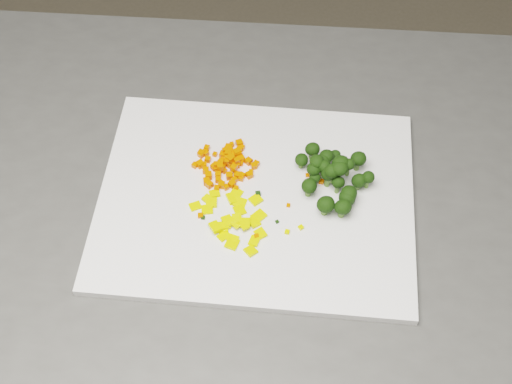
{
  "coord_description": "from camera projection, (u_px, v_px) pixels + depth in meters",
  "views": [
    {
      "loc": [
        -0.01,
        -0.22,
        1.67
      ],
      "look_at": [
        0.05,
        0.32,
        0.92
      ],
      "focal_mm": 50.0,
      "sensor_mm": 36.0,
      "label": 1
    }
  ],
  "objects": [
    {
      "name": "stray_bit_5",
      "position": [
        258.0,
        194.0,
        0.94
      ],
      "size": [
        0.01,
        0.01,
        0.0
      ],
      "primitive_type": "cube",
      "rotation": [
        0.0,
        0.0,
        1.61
      ],
      "color": "black",
      "rests_on": "cutting_board"
    },
    {
      "name": "broccoli_floret_6",
      "position": [
        331.0,
        174.0,
        0.92
      ],
      "size": [
        0.03,
        0.03,
        0.03
      ],
      "primitive_type": null,
      "color": "black",
      "rests_on": "broccoli_pile"
    },
    {
      "name": "carrot_cube_62",
      "position": [
        223.0,
        155.0,
        0.97
      ],
      "size": [
        0.01,
        0.01,
        0.01
      ],
      "primitive_type": "cube",
      "rotation": [
        0.0,
        0.0,
        2.76
      ],
      "color": "#F04F02",
      "rests_on": "carrot_pile"
    },
    {
      "name": "carrot_cube_15",
      "position": [
        234.0,
        180.0,
        0.95
      ],
      "size": [
        0.01,
        0.01,
        0.01
      ],
      "primitive_type": "cube",
      "rotation": [
        0.0,
        0.0,
        0.63
      ],
      "color": "#F04F02",
      "rests_on": "carrot_pile"
    },
    {
      "name": "carrot_cube_18",
      "position": [
        200.0,
        165.0,
        0.96
      ],
      "size": [
        0.01,
        0.01,
        0.01
      ],
      "primitive_type": "cube",
      "rotation": [
        0.0,
        0.0,
        2.38
      ],
      "color": "#F04F02",
      "rests_on": "carrot_pile"
    },
    {
      "name": "pepper_chunk_23",
      "position": [
        260.0,
        234.0,
        0.9
      ],
      "size": [
        0.02,
        0.02,
        0.01
      ],
      "primitive_type": "cube",
      "rotation": [
        -0.13,
        0.04,
        2.0
      ],
      "color": "yellow",
      "rests_on": "pepper_pile"
    },
    {
      "name": "broccoli_floret_10",
      "position": [
        339.0,
        172.0,
        0.92
      ],
      "size": [
        0.03,
        0.03,
        0.03
      ],
      "primitive_type": null,
      "color": "black",
      "rests_on": "broccoli_pile"
    },
    {
      "name": "broccoli_floret_19",
      "position": [
        335.0,
        157.0,
        0.96
      ],
      "size": [
        0.02,
        0.02,
        0.02
      ],
      "primitive_type": null,
      "color": "black",
      "rests_on": "broccoli_pile"
    },
    {
      "name": "carrot_cube_41",
      "position": [
        254.0,
        166.0,
        0.96
      ],
      "size": [
        0.01,
        0.01,
        0.01
      ],
      "primitive_type": "cube",
      "rotation": [
        0.0,
        0.0,
        1.76
      ],
      "color": "#F04F02",
      "rests_on": "carrot_pile"
    },
    {
      "name": "pepper_chunk_5",
      "position": [
        227.0,
        221.0,
        0.91
      ],
      "size": [
        0.02,
        0.02,
        0.0
      ],
      "primitive_type": "cube",
      "rotation": [
        0.03,
        0.07,
        0.33
      ],
      "color": "yellow",
      "rests_on": "pepper_pile"
    },
    {
      "name": "carrot_cube_69",
      "position": [
        241.0,
        159.0,
        0.97
      ],
      "size": [
        0.01,
        0.01,
        0.01
      ],
      "primitive_type": "cube",
      "rotation": [
        0.0,
        0.0,
        1.93
      ],
      "color": "#F04F02",
      "rests_on": "carrot_pile"
    },
    {
      "name": "stray_bit_2",
      "position": [
        203.0,
        217.0,
        0.91
      ],
      "size": [
        0.01,
        0.01,
        0.0
      ],
      "primitive_type": "cube",
      "rotation": [
        0.0,
        0.0,
        3.01
      ],
      "color": "black",
      "rests_on": "cutting_board"
    },
    {
      "name": "broccoli_floret_2",
      "position": [
        314.0,
        180.0,
        0.94
      ],
      "size": [
        0.02,
        0.02,
        0.02
      ],
      "primitive_type": null,
      "color": "black",
      "rests_on": "broccoli_pile"
    },
    {
      "name": "carrot_pile",
      "position": [
        226.0,
        158.0,
        0.96
      ],
      "size": [
        0.09,
        0.09,
        0.03
      ],
      "primitive_type": null,
      "color": "#F04F02",
      "rests_on": "cutting_board"
    },
    {
      "name": "pepper_chunk_24",
      "position": [
        251.0,
        251.0,
        0.88
      ],
      "size": [
        0.02,
        0.02,
        0.01
      ],
      "primitive_type": "cube",
      "rotation": [
        -0.15,
        0.1,
        0.54
      ],
      "color": "yellow",
      "rests_on": "pepper_pile"
    },
    {
      "name": "cutting_board",
      "position": [
        256.0,
        199.0,
        0.94
      ],
      "size": [
        0.47,
        0.39,
        0.01
      ],
      "primitive_type": "cube",
      "rotation": [
        0.0,
        0.0,
        -0.19
      ],
      "color": "white",
      "rests_on": "counter_block"
    },
    {
      "name": "carrot_cube_58",
      "position": [
        233.0,
        158.0,
        0.97
      ],
      "size": [
        0.01,
        0.01,
        0.01
      ],
      "primitive_type": "cube",
      "rotation": [
        0.0,
        0.0,
        2.85
      ],
      "color": "#F04F02",
      "rests_on": "carrot_pile"
    },
    {
      "name": "pepper_chunk_20",
      "position": [
        212.0,
        203.0,
        0.93
      ],
      "size": [
        0.02,
        0.02,
        0.01
      ],
      "primitive_type": "cube",
      "rotation": [
        -0.06,
        0.05,
        3.03
      ],
      "color": "yellow",
      "rests_on": "pepper_pile"
    },
    {
      "name": "pepper_chunk_14",
      "position": [
        237.0,
        219.0,
        0.91
      ],
      "size": [
        0.02,
        0.02,
        0.01
      ],
      "primitive_type": "cube",
      "rotation": [
        -0.12,
        0.02,
        0.47
      ],
      "color": "yellow",
      "rests_on": "pepper_pile"
    },
    {
      "name": "stray_bit_7",
      "position": [
        321.0,
        182.0,
        0.95
      ],
      "size": [
        0.01,
        0.01,
        0.0
      ],
      "primitive_type": "cube",
      "rotation": [
        0.0,
        0.0,
        1.22
      ],
      "color": "#F04F02",
      "rests_on": "cutting_board"
    },
    {
      "name": "carrot_cube_65",
      "position": [
        223.0,
        166.0,
        0.96
      ],
      "size": [
        0.01,
        0.01,
        0.01
      ],
      "primitive_type": "cube",
      "rotation": [
        0.0,
        0.0,
        2.8
      ],
      "color": "#F04F02",
      "rests_on": "carrot_pile"
    },
    {
      "name": "carrot_cube_36",
      "position": [
        232.0,
        184.0,
        0.94
      ],
      "size": [
        0.01,
        0.01,
        0.01
      ],
      "primitive_type": "cube",
      "rotation": [
        0.0,
        0.0,
        0.75
      ],
      "color": "#F04F02",
      "rests_on": "carrot_pile"
    },
    {
      "name": "pepper_chunk_13",
      "position": [
        215.0,
        227.0,
        0.9
      ],
      "size": [
        0.02,
        0.02,
        0.01
      ],
      "primitive_type": "cube",
      "rotation": [
        0.1,
        0.07,
        2.0
      ],
      "color": "yellow",
      "rests_on": "pepper_pile"
    },
    {
      "name": "carrot_cube_33",
      "position": [
        232.0,
        144.0,
        0.98
      ],
      "size": [
        0.01,
        0.01,
        0.01
      ],
      "primitive_type": "cube",
      "rotation": [
        0.0,
        0.0,
        0.11
      ],
      "color": "#F04F02",
      "rests_on": "carrot_pile"
    },
    {
      "name": "carrot_cube_0",
      "position": [
        238.0,
        153.0,
        0.97
      ],
      "size": [
        0.01,
        0.01,
        0.01
      ],
      "primitive_type": "cube",
      "rotation": [
        0.0,
        0.0,
        0.26
      ],
      "color": "#F04F02",
      "rests_on": "carrot_pile"
    },
    {
      "name": "broccoli_floret_18",
      "position": [
        348.0,
        168.0,
        0.93
      ],
      "size": [
        0.02,
        0.02,
        0.03
      ],
      "primitive_type": null,
      "color": "black",
      "rests_on": "broccoli_pile"
    },
    {
      "name": "broccoli_floret_20",
      "position": [
        313.0,
        173.0,
        0.94
      ],
      "size": [
        0.03,
        0.03,
        0.03
      ],
      "primitive_type": null,
      "color": "black",
      "rests_on": "broccoli_pile"
    },
    {
      "name": "carrot_cube_68",
      "position": [
        234.0,
        163.0,
        0.96
      ],
      "size": [
        0.01,
        0.01,
        0.01
      ],
      "primitive_type": "cube",
      "rotation": [
        0.0,
        0.0,
        0.77
      ],
      "color": "#F04F02",
      "rests_on": "carrot_pile"
    },
    {
      "name": "carrot_cube_32",
      "position": [
        207.0,
        180.0,
        0.95
      ],
      "size": [
        0.01,
        0.01,
        0.01
      ],
      "primitive_type": "cube",
      "rotation": [
        0.0,
        0.0,
        2.18
      ],
      "color": "#F04F02",
      "rests_on": "carrot_pile"
    },
    {
      "name": "carrot_cube_60",
      "position": [
        224.0,
        150.0,
        0.97
      ],
      "size": [
        0.01,
        0.01,
        0.01
      ],
      "primitive_type": "cube",
      "rotation": [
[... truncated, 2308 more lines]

